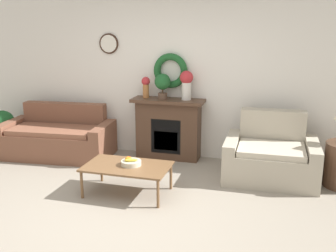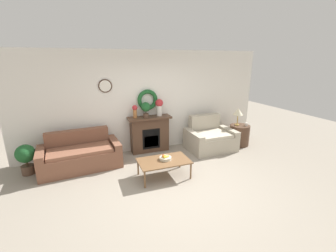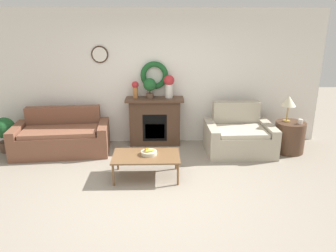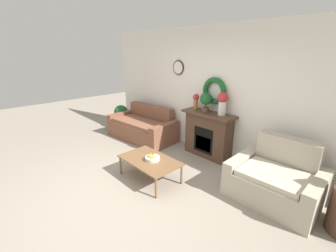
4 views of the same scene
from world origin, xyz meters
name	(u,v)px [view 2 (image 2 of 4)]	position (x,y,z in m)	size (l,w,h in m)	color
ground_plane	(180,190)	(0.00, 0.00, 0.00)	(16.00, 16.00, 0.00)	gray
wall_back	(146,102)	(0.00, 2.34, 1.35)	(6.80, 0.17, 2.70)	white
fireplace	(150,134)	(0.01, 2.13, 0.50)	(1.16, 0.41, 0.98)	#4C3323
couch_left	(80,155)	(-1.79, 1.75, 0.30)	(1.85, 1.05, 0.83)	brown
loveseat_right	(210,138)	(1.64, 1.68, 0.31)	(1.28, 0.99, 0.93)	#B2A893
coffee_table	(164,162)	(-0.12, 0.62, 0.35)	(1.08, 0.66, 0.38)	brown
fruit_bowl	(165,158)	(-0.08, 0.64, 0.43)	(0.26, 0.26, 0.12)	beige
side_table_by_loveseat	(239,135)	(2.63, 1.65, 0.30)	(0.57, 0.57, 0.60)	#4C3323
table_lamp	(238,112)	(2.56, 1.70, 0.99)	(0.28, 0.28, 0.50)	#B28E42
mug	(246,124)	(2.76, 1.55, 0.65)	(0.08, 0.08, 0.09)	silver
vase_on_mantel_left	(135,110)	(-0.37, 2.14, 1.18)	(0.14, 0.14, 0.34)	#AD6B38
vase_on_mantel_right	(159,106)	(0.30, 2.14, 1.25)	(0.21, 0.21, 0.46)	silver
potted_plant_on_mantel	(146,108)	(-0.09, 2.12, 1.23)	(0.25, 0.25, 0.40)	brown
potted_plant_floor_by_couch	(26,157)	(-2.90, 1.80, 0.41)	(0.40, 0.40, 0.69)	brown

